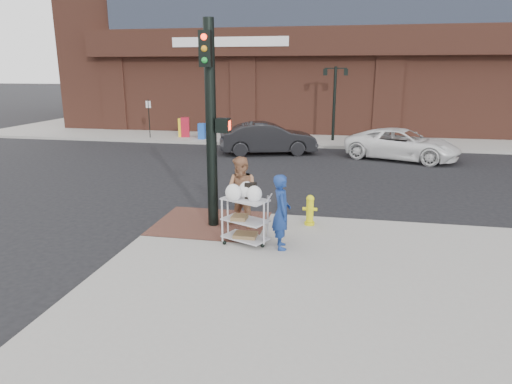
% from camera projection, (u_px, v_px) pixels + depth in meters
% --- Properties ---
extents(ground, '(220.00, 220.00, 0.00)m').
position_uv_depth(ground, '(224.00, 243.00, 10.86)').
color(ground, black).
rests_on(ground, ground).
extents(sidewalk_far, '(65.00, 36.00, 0.15)m').
position_uv_depth(sidewalk_far, '(464.00, 117.00, 38.81)').
color(sidewalk_far, gray).
rests_on(sidewalk_far, ground).
extents(brick_curb_ramp, '(2.80, 2.40, 0.01)m').
position_uv_depth(brick_curb_ramp, '(211.00, 223.00, 11.79)').
color(brick_curb_ramp, '#4D2D24').
rests_on(brick_curb_ramp, sidewalk_near).
extents(lamp_post, '(1.32, 0.22, 4.00)m').
position_uv_depth(lamp_post, '(335.00, 95.00, 24.96)').
color(lamp_post, black).
rests_on(lamp_post, sidewalk_far).
extents(parking_sign, '(0.05, 0.05, 2.20)m').
position_uv_depth(parking_sign, '(149.00, 118.00, 26.33)').
color(parking_sign, black).
rests_on(parking_sign, sidewalk_far).
extents(traffic_signal_pole, '(0.61, 0.51, 5.00)m').
position_uv_depth(traffic_signal_pole, '(211.00, 120.00, 10.95)').
color(traffic_signal_pole, black).
rests_on(traffic_signal_pole, sidewalk_near).
extents(woman_blue, '(0.55, 0.70, 1.68)m').
position_uv_depth(woman_blue, '(282.00, 212.00, 9.97)').
color(woman_blue, navy).
rests_on(woman_blue, sidewalk_near).
extents(pedestrian_tan, '(1.07, 0.96, 1.80)m').
position_uv_depth(pedestrian_tan, '(242.00, 193.00, 11.27)').
color(pedestrian_tan, '#A26E4C').
rests_on(pedestrian_tan, sidewalk_near).
extents(sedan_dark, '(4.92, 2.95, 1.53)m').
position_uv_depth(sedan_dark, '(268.00, 138.00, 22.08)').
color(sedan_dark, black).
rests_on(sedan_dark, ground).
extents(minivan_white, '(5.49, 3.86, 1.39)m').
position_uv_depth(minivan_white, '(402.00, 144.00, 20.75)').
color(minivan_white, white).
rests_on(minivan_white, ground).
extents(utility_cart, '(1.16, 0.94, 1.41)m').
position_uv_depth(utility_cart, '(245.00, 216.00, 10.32)').
color(utility_cart, '#B3B3B9').
rests_on(utility_cart, sidewalk_near).
extents(fire_hydrant, '(0.37, 0.26, 0.79)m').
position_uv_depth(fire_hydrant, '(310.00, 210.00, 11.59)').
color(fire_hydrant, yellow).
rests_on(fire_hydrant, sidewalk_near).
extents(newsbox_red, '(0.58, 0.55, 1.13)m').
position_uv_depth(newsbox_red, '(185.00, 127.00, 26.69)').
color(newsbox_red, '#B11428').
rests_on(newsbox_red, sidewalk_far).
extents(newsbox_yellow, '(0.46, 0.42, 1.08)m').
position_uv_depth(newsbox_yellow, '(183.00, 128.00, 26.74)').
color(newsbox_yellow, yellow).
rests_on(newsbox_yellow, sidewalk_far).
extents(newsbox_blue, '(0.38, 0.35, 0.89)m').
position_uv_depth(newsbox_blue, '(202.00, 131.00, 25.89)').
color(newsbox_blue, blue).
rests_on(newsbox_blue, sidewalk_far).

